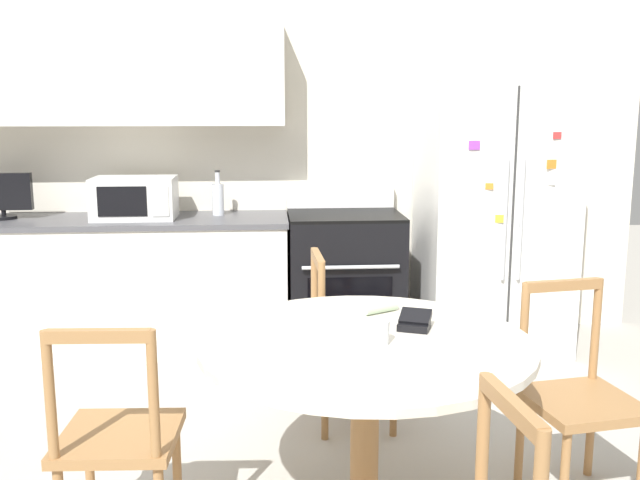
{
  "coord_description": "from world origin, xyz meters",
  "views": [
    {
      "loc": [
        -0.09,
        -2.43,
        1.62
      ],
      "look_at": [
        0.18,
        1.15,
        0.95
      ],
      "focal_mm": 40.0,
      "sensor_mm": 36.0,
      "label": 1
    }
  ],
  "objects_px": {
    "refrigerator": "(492,217)",
    "countertop_tv": "(2,194)",
    "wallet": "(415,322)",
    "oven_range": "(344,279)",
    "dining_chair_left": "(118,439)",
    "dining_chair_right": "(578,399)",
    "dining_chair_far": "(349,343)",
    "counter_bottle": "(218,198)",
    "microwave": "(135,198)",
    "candle_glass": "(377,334)"
  },
  "relations": [
    {
      "from": "refrigerator",
      "to": "countertop_tv",
      "type": "height_order",
      "value": "refrigerator"
    },
    {
      "from": "refrigerator",
      "to": "wallet",
      "type": "distance_m",
      "value": 2.18
    },
    {
      "from": "oven_range",
      "to": "dining_chair_left",
      "type": "distance_m",
      "value": 2.48
    },
    {
      "from": "countertop_tv",
      "to": "dining_chair_right",
      "type": "relative_size",
      "value": 0.42
    },
    {
      "from": "dining_chair_far",
      "to": "wallet",
      "type": "relative_size",
      "value": 5.57
    },
    {
      "from": "oven_range",
      "to": "counter_bottle",
      "type": "height_order",
      "value": "counter_bottle"
    },
    {
      "from": "oven_range",
      "to": "wallet",
      "type": "bearing_deg",
      "value": -88.49
    },
    {
      "from": "oven_range",
      "to": "dining_chair_left",
      "type": "xyz_separation_m",
      "value": [
        -1.07,
        -2.24,
        -0.03
      ]
    },
    {
      "from": "countertop_tv",
      "to": "dining_chair_far",
      "type": "distance_m",
      "value": 2.56
    },
    {
      "from": "counter_bottle",
      "to": "oven_range",
      "type": "bearing_deg",
      "value": -8.29
    },
    {
      "from": "dining_chair_left",
      "to": "dining_chair_far",
      "type": "distance_m",
      "value": 1.39
    },
    {
      "from": "wallet",
      "to": "oven_range",
      "type": "bearing_deg",
      "value": 91.51
    },
    {
      "from": "oven_range",
      "to": "microwave",
      "type": "height_order",
      "value": "microwave"
    },
    {
      "from": "microwave",
      "to": "dining_chair_far",
      "type": "xyz_separation_m",
      "value": [
        1.27,
        -1.24,
        -0.6
      ]
    },
    {
      "from": "microwave",
      "to": "dining_chair_far",
      "type": "bearing_deg",
      "value": -44.44
    },
    {
      "from": "counter_bottle",
      "to": "candle_glass",
      "type": "relative_size",
      "value": 3.35
    },
    {
      "from": "dining_chair_right",
      "to": "refrigerator",
      "type": "bearing_deg",
      "value": -105.99
    },
    {
      "from": "refrigerator",
      "to": "oven_range",
      "type": "distance_m",
      "value": 1.08
    },
    {
      "from": "dining_chair_far",
      "to": "wallet",
      "type": "height_order",
      "value": "dining_chair_far"
    },
    {
      "from": "oven_range",
      "to": "dining_chair_far",
      "type": "bearing_deg",
      "value": -95.25
    },
    {
      "from": "dining_chair_left",
      "to": "oven_range",
      "type": "bearing_deg",
      "value": 67.17
    },
    {
      "from": "dining_chair_left",
      "to": "wallet",
      "type": "xyz_separation_m",
      "value": [
        1.13,
        0.21,
        0.35
      ]
    },
    {
      "from": "microwave",
      "to": "wallet",
      "type": "height_order",
      "value": "microwave"
    },
    {
      "from": "microwave",
      "to": "dining_chair_far",
      "type": "height_order",
      "value": "microwave"
    },
    {
      "from": "counter_bottle",
      "to": "candle_glass",
      "type": "distance_m",
      "value": 2.44
    },
    {
      "from": "countertop_tv",
      "to": "counter_bottle",
      "type": "relative_size",
      "value": 1.25
    },
    {
      "from": "microwave",
      "to": "candle_glass",
      "type": "bearing_deg",
      "value": -60.31
    },
    {
      "from": "dining_chair_right",
      "to": "dining_chair_far",
      "type": "relative_size",
      "value": 1.0
    },
    {
      "from": "dining_chair_far",
      "to": "counter_bottle",
      "type": "bearing_deg",
      "value": -153.44
    },
    {
      "from": "microwave",
      "to": "dining_chair_left",
      "type": "height_order",
      "value": "microwave"
    },
    {
      "from": "wallet",
      "to": "counter_bottle",
      "type": "bearing_deg",
      "value": 112.74
    },
    {
      "from": "countertop_tv",
      "to": "microwave",
      "type": "bearing_deg",
      "value": -2.95
    },
    {
      "from": "dining_chair_left",
      "to": "candle_glass",
      "type": "bearing_deg",
      "value": 5.19
    },
    {
      "from": "refrigerator",
      "to": "microwave",
      "type": "xyz_separation_m",
      "value": [
        -2.37,
        0.08,
        0.14
      ]
    },
    {
      "from": "counter_bottle",
      "to": "dining_chair_left",
      "type": "height_order",
      "value": "counter_bottle"
    },
    {
      "from": "oven_range",
      "to": "wallet",
      "type": "relative_size",
      "value": 6.66
    },
    {
      "from": "candle_glass",
      "to": "wallet",
      "type": "height_order",
      "value": "candle_glass"
    },
    {
      "from": "oven_range",
      "to": "dining_chair_left",
      "type": "height_order",
      "value": "oven_range"
    },
    {
      "from": "counter_bottle",
      "to": "wallet",
      "type": "bearing_deg",
      "value": -67.26
    },
    {
      "from": "refrigerator",
      "to": "microwave",
      "type": "relative_size",
      "value": 3.37
    },
    {
      "from": "candle_glass",
      "to": "wallet",
      "type": "bearing_deg",
      "value": 43.6
    },
    {
      "from": "candle_glass",
      "to": "wallet",
      "type": "distance_m",
      "value": 0.24
    },
    {
      "from": "dining_chair_left",
      "to": "dining_chair_right",
      "type": "bearing_deg",
      "value": 9.9
    },
    {
      "from": "dining_chair_right",
      "to": "dining_chair_far",
      "type": "height_order",
      "value": "same"
    },
    {
      "from": "oven_range",
      "to": "wallet",
      "type": "xyz_separation_m",
      "value": [
        0.05,
        -2.03,
        0.32
      ]
    },
    {
      "from": "refrigerator",
      "to": "counter_bottle",
      "type": "xyz_separation_m",
      "value": [
        -1.84,
        0.19,
        0.12
      ]
    },
    {
      "from": "oven_range",
      "to": "countertop_tv",
      "type": "height_order",
      "value": "countertop_tv"
    },
    {
      "from": "oven_range",
      "to": "dining_chair_right",
      "type": "xyz_separation_m",
      "value": [
        0.75,
        -2.01,
        -0.03
      ]
    },
    {
      "from": "refrigerator",
      "to": "dining_chair_left",
      "type": "distance_m",
      "value": 3.03
    },
    {
      "from": "oven_range",
      "to": "counter_bottle",
      "type": "distance_m",
      "value": 1.02
    }
  ]
}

